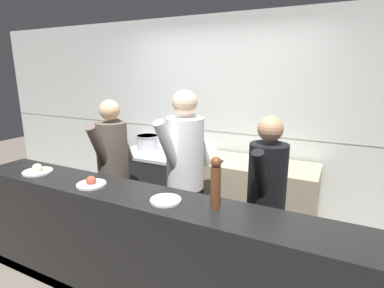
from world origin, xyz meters
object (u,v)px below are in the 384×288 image
object	(u,v)px
pepper_mill	(216,182)
chef_line	(266,198)
plated_dish_dessert	(166,200)
plated_dish_appetiser	(91,183)
chef_sous	(185,172)
chefs_knife	(226,162)
plated_dish_main	(38,170)
chef_head_cook	(113,167)
sauce_pot	(186,151)
oven_range	(164,184)
stock_pot	(147,142)

from	to	relation	value
pepper_mill	chef_line	bearing A→B (deg)	69.72
plated_dish_dessert	plated_dish_appetiser	bearing A→B (deg)	-179.19
chef_sous	pepper_mill	bearing A→B (deg)	-34.32
chefs_knife	plated_dish_main	size ratio (longest dim) A/B	1.34
plated_dish_appetiser	chef_line	xyz separation A→B (m)	(1.30, 0.68, -0.14)
chefs_knife	chef_head_cook	world-z (taller)	chef_head_cook
plated_dish_appetiser	chef_head_cook	world-z (taller)	chef_head_cook
chef_head_cook	chef_sous	distance (m)	0.87
plated_dish_main	plated_dish_appetiser	bearing A→B (deg)	-1.10
plated_dish_appetiser	sauce_pot	bearing A→B (deg)	85.47
sauce_pot	plated_dish_dessert	bearing A→B (deg)	-67.61
chef_head_cook	chef_line	size ratio (longest dim) A/B	1.04
oven_range	chef_line	world-z (taller)	chef_line
plated_dish_appetiser	chef_sous	distance (m)	0.87
chef_head_cook	chef_line	bearing A→B (deg)	-4.39
sauce_pot	chef_sous	xyz separation A→B (m)	(0.39, -0.76, 0.02)
sauce_pot	plated_dish_appetiser	distance (m)	1.47
plated_dish_dessert	chef_sous	bearing A→B (deg)	106.63
chefs_knife	pepper_mill	xyz separation A→B (m)	(0.40, -1.30, 0.28)
sauce_pot	plated_dish_dessert	size ratio (longest dim) A/B	1.34
chef_line	oven_range	bearing A→B (deg)	155.33
chef_sous	chef_line	xyz separation A→B (m)	(0.79, -0.03, -0.10)
sauce_pot	plated_dish_main	bearing A→B (deg)	-118.89
sauce_pot	chef_head_cook	bearing A→B (deg)	-120.95
oven_range	pepper_mill	distance (m)	2.09
plated_dish_dessert	chef_head_cook	world-z (taller)	chef_head_cook
plated_dish_main	chef_head_cook	world-z (taller)	chef_head_cook
sauce_pot	pepper_mill	distance (m)	1.71
stock_pot	plated_dish_main	size ratio (longest dim) A/B	1.11
plated_dish_main	plated_dish_dessert	world-z (taller)	plated_dish_main
pepper_mill	chef_sous	distance (m)	0.88
sauce_pot	chef_line	bearing A→B (deg)	-33.69
stock_pot	plated_dish_appetiser	size ratio (longest dim) A/B	1.22
plated_dish_dessert	chef_line	distance (m)	0.90
plated_dish_appetiser	pepper_mill	distance (m)	1.10
sauce_pot	chef_head_cook	distance (m)	0.93
oven_range	plated_dish_main	distance (m)	1.67
plated_dish_dessert	chef_head_cook	size ratio (longest dim) A/B	0.14
stock_pot	oven_range	bearing A→B (deg)	-7.01
sauce_pot	chef_line	xyz separation A→B (m)	(1.19, -0.79, -0.08)
oven_range	chef_head_cook	size ratio (longest dim) A/B	0.72
stock_pot	plated_dish_main	bearing A→B (deg)	-96.30
plated_dish_appetiser	chefs_knife	bearing A→B (deg)	63.76
stock_pot	pepper_mill	xyz separation A→B (m)	(1.60, -1.47, 0.21)
stock_pot	sauce_pot	xyz separation A→B (m)	(0.63, -0.08, -0.02)
sauce_pot	chef_head_cook	size ratio (longest dim) A/B	0.19
sauce_pot	chef_line	world-z (taller)	chef_line
plated_dish_appetiser	plated_dish_main	bearing A→B (deg)	178.90
plated_dish_main	pepper_mill	xyz separation A→B (m)	(1.77, 0.06, 0.17)
chefs_knife	chef_line	bearing A→B (deg)	-48.43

